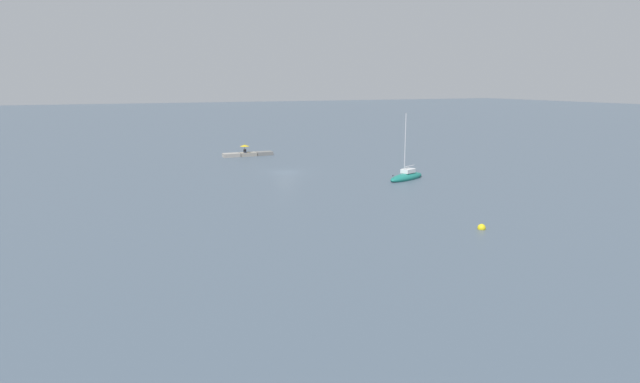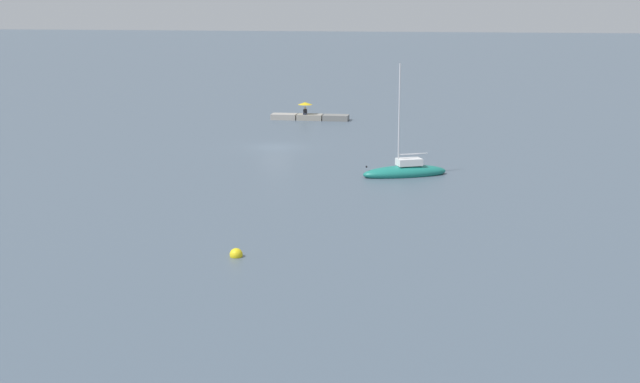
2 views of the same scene
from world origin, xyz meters
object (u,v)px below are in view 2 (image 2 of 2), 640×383
Objects in this scene: sailboat_teal_mid at (405,172)px; mooring_buoy_mid at (236,255)px; umbrella_open_yellow at (305,103)px; person_seated_dark_left at (305,112)px.

sailboat_teal_mid is 12.81× the size of mooring_buoy_mid.
sailboat_teal_mid reaches higher than umbrella_open_yellow.
umbrella_open_yellow reaches higher than mooring_buoy_mid.
mooring_buoy_mid is (-5.28, 49.94, -1.60)m from umbrella_open_yellow.
umbrella_open_yellow is 0.18× the size of sailboat_teal_mid.
person_seated_dark_left is 0.09× the size of sailboat_teal_mid.
mooring_buoy_mid is at bearing 96.04° from umbrella_open_yellow.
umbrella_open_yellow is at bearing -91.27° from person_seated_dark_left.
person_seated_dark_left is 0.49× the size of umbrella_open_yellow.
person_seated_dark_left is 1.12× the size of mooring_buoy_mid.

